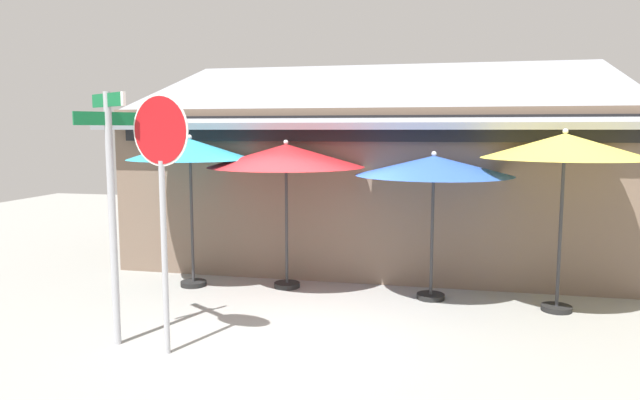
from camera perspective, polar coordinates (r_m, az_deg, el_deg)
ground_plane at (r=8.13m, az=-3.27°, el=-12.61°), size 28.00×28.00×0.10m
cafe_building at (r=12.24m, az=5.69°, el=1.98°), size 9.79×5.34×4.29m
street_sign_post at (r=7.44m, az=-19.97°, el=0.56°), size 0.74×0.69×3.13m
stop_sign at (r=6.92m, az=-15.42°, el=2.61°), size 0.80×0.24×3.08m
patio_umbrella_teal_left at (r=9.92m, az=-12.77°, el=4.79°), size 2.09×2.09×2.59m
patio_umbrella_crimson_center at (r=9.60m, az=-3.39°, el=4.34°), size 2.62×2.62×2.51m
patio_umbrella_royal_blue_right at (r=9.08m, az=11.20°, el=3.24°), size 2.43×2.43×2.35m
patio_umbrella_mustard_far_right at (r=9.00m, az=23.09°, el=4.82°), size 2.35×2.35×2.69m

